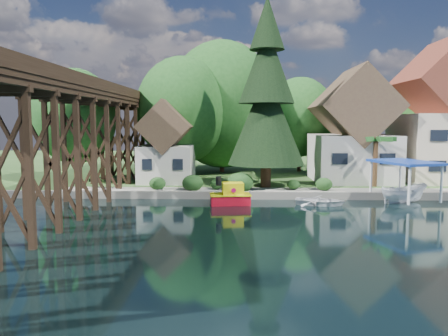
{
  "coord_description": "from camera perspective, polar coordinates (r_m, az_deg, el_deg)",
  "views": [
    {
      "loc": [
        -4.3,
        -27.01,
        6.22
      ],
      "look_at": [
        -5.26,
        6.0,
        2.75
      ],
      "focal_mm": 35.0,
      "sensor_mm": 36.0,
      "label": 1
    }
  ],
  "objects": [
    {
      "name": "bg_trees",
      "position": [
        48.56,
        8.0,
        7.2
      ],
      "size": [
        49.9,
        13.3,
        10.57
      ],
      "color": "#382314",
      "rests_on": "bank"
    },
    {
      "name": "house_center",
      "position": [
        48.01,
        26.83,
        5.6
      ],
      "size": [
        8.65,
        9.18,
        13.89
      ],
      "color": "beige",
      "rests_on": "bank"
    },
    {
      "name": "boat_white_a",
      "position": [
        33.76,
        12.43,
        -4.09
      ],
      "size": [
        4.31,
        3.55,
        0.78
      ],
      "primitive_type": "imported",
      "rotation": [
        0.0,
        0.0,
        1.31
      ],
      "color": "silver",
      "rests_on": "ground"
    },
    {
      "name": "promenade",
      "position": [
        38.17,
        17.33,
        -2.85
      ],
      "size": [
        50.0,
        2.6,
        0.06
      ],
      "primitive_type": "cube",
      "color": "gray",
      "rests_on": "bank"
    },
    {
      "name": "shrubs",
      "position": [
        36.61,
        1.19,
        -1.83
      ],
      "size": [
        15.76,
        2.47,
        1.7
      ],
      "color": "#163A14",
      "rests_on": "bank"
    },
    {
      "name": "ground",
      "position": [
        28.05,
        10.53,
        -6.91
      ],
      "size": [
        140.0,
        140.0,
        0.0
      ],
      "primitive_type": "plane",
      "color": "black",
      "rests_on": "ground"
    },
    {
      "name": "conifer",
      "position": [
        38.54,
        5.57,
        9.26
      ],
      "size": [
        6.69,
        6.69,
        16.46
      ],
      "color": "#382314",
      "rests_on": "bank"
    },
    {
      "name": "tugboat",
      "position": [
        33.13,
        0.88,
        -3.66
      ],
      "size": [
        3.22,
        2.02,
        2.21
      ],
      "color": "#B60C1D",
      "rests_on": "ground"
    },
    {
      "name": "boat_canopy",
      "position": [
        36.47,
        22.48,
        -2.05
      ],
      "size": [
        4.94,
        5.92,
        3.26
      ],
      "color": "white",
      "rests_on": "ground"
    },
    {
      "name": "shed",
      "position": [
        42.11,
        -7.49,
        2.69
      ],
      "size": [
        5.09,
        5.4,
        7.85
      ],
      "color": "beige",
      "rests_on": "bank"
    },
    {
      "name": "seawall",
      "position": [
        36.46,
        14.84,
        -3.53
      ],
      "size": [
        60.0,
        0.4,
        0.62
      ],
      "primitive_type": "cube",
      "color": "slate",
      "rests_on": "ground"
    },
    {
      "name": "house_left",
      "position": [
        44.48,
        16.44,
        4.36
      ],
      "size": [
        7.64,
        8.64,
        11.02
      ],
      "color": "beige",
      "rests_on": "bank"
    },
    {
      "name": "palm_tree",
      "position": [
        40.88,
        19.25,
        3.42
      ],
      "size": [
        4.11,
        4.11,
        4.72
      ],
      "color": "#382314",
      "rests_on": "bank"
    },
    {
      "name": "trestle_bridge",
      "position": [
        34.25,
        -18.35,
        4.24
      ],
      "size": [
        4.12,
        44.18,
        9.3
      ],
      "color": "black",
      "rests_on": "ground"
    },
    {
      "name": "bank",
      "position": [
        61.45,
        5.68,
        0.4
      ],
      "size": [
        140.0,
        52.0,
        0.5
      ],
      "primitive_type": "cube",
      "color": "#2B4E1F",
      "rests_on": "ground"
    }
  ]
}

